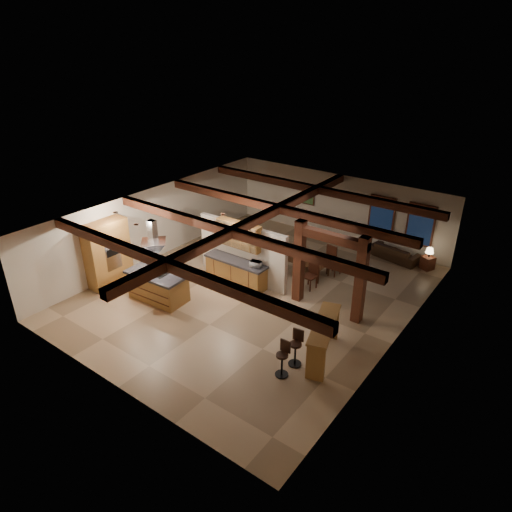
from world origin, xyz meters
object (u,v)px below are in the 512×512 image
Objects in this scene: dining_table at (306,267)px; sofa at (395,252)px; kitchen_island at (158,285)px; bar_counter at (324,334)px.

sofa reaches higher than dining_table.
bar_counter is (6.07, 0.57, 0.25)m from kitchen_island.
bar_counter is (2.92, -3.98, 0.49)m from dining_table.
kitchen_island is at bearing -122.97° from dining_table.
bar_counter reaches higher than kitchen_island.
bar_counter is at bearing -52.06° from dining_table.
dining_table is (3.15, 4.55, -0.23)m from kitchen_island.
sofa is 7.32m from bar_counter.
bar_counter is at bearing 5.33° from kitchen_island.
kitchen_island reaches higher than dining_table.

